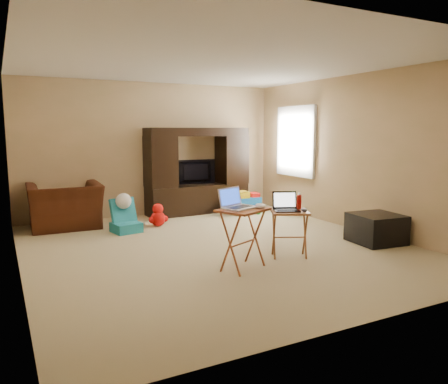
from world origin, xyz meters
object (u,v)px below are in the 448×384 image
laptop_left (240,198)px  mouse_left (261,206)px  television (196,172)px  tray_table_right (289,234)px  entertainment_center (198,171)px  laptop_right (287,202)px  mouse_right (304,210)px  water_bottle (299,202)px  ottoman (376,228)px  plush_toy (158,215)px  recliner (65,206)px  tray_table_left (243,239)px  push_toy (245,202)px  child_rocker (126,215)px

laptop_left → mouse_left: bearing=-45.7°
television → tray_table_right: television is taller
television → tray_table_right: 3.43m
entertainment_center → laptop_right: (-0.24, -3.30, -0.11)m
entertainment_center → tray_table_right: bearing=-95.3°
entertainment_center → mouse_right: bearing=-93.0°
mouse_right → water_bottle: (0.07, 0.20, 0.07)m
ottoman → mouse_right: mouse_right is taller
plush_toy → mouse_left: mouse_left is taller
laptop_left → recliner: bearing=94.0°
plush_toy → ottoman: size_ratio=0.60×
entertainment_center → plush_toy: bearing=-145.8°
ottoman → mouse_right: size_ratio=5.35×
television → laptop_left: television is taller
tray_table_right → tray_table_left: bearing=-143.1°
ottoman → tray_table_left: (-2.31, -0.16, 0.15)m
push_toy → plush_toy: bearing=-167.4°
push_toy → mouse_left: (-1.54, -3.01, 0.52)m
water_bottle → entertainment_center: bearing=89.9°
ottoman → tray_table_right: size_ratio=1.09×
recliner → laptop_left: bearing=117.0°
entertainment_center → mouse_left: entertainment_center is taller
television → ottoman: 3.68m
plush_toy → laptop_left: size_ratio=1.04×
tray_table_right → laptop_left: 0.97m
recliner → mouse_left: size_ratio=7.86×
tray_table_left → laptop_left: (-0.03, 0.03, 0.48)m
television → mouse_left: television is taller
laptop_right → mouse_left: 0.59m
tray_table_left → laptop_left: laptop_left is taller
entertainment_center → child_rocker: size_ratio=3.73×
recliner → mouse_right: bearing=129.1°
tray_table_right → mouse_right: size_ratio=4.92×
recliner → mouse_left: mouse_left is taller
television → recliner: (-2.51, -0.31, -0.42)m
television → ottoman: size_ratio=1.30×
recliner → child_rocker: (0.81, -0.75, -0.10)m
ottoman → tray_table_left: tray_table_left is taller
entertainment_center → push_toy: 1.10m
water_bottle → laptop_right: bearing=-166.0°
child_rocker → tray_table_right: size_ratio=0.91×
entertainment_center → ottoman: entertainment_center is taller
laptop_left → ottoman: bearing=-18.2°
push_toy → tray_table_left: bearing=-116.0°
laptop_right → push_toy: bearing=93.2°
entertainment_center → child_rocker: bearing=-151.3°
child_rocker → plush_toy: size_ratio=1.39×
television → laptop_right: bearing=89.6°
push_toy → ottoman: (0.58, -2.78, -0.02)m
child_rocker → mouse_left: 2.74m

